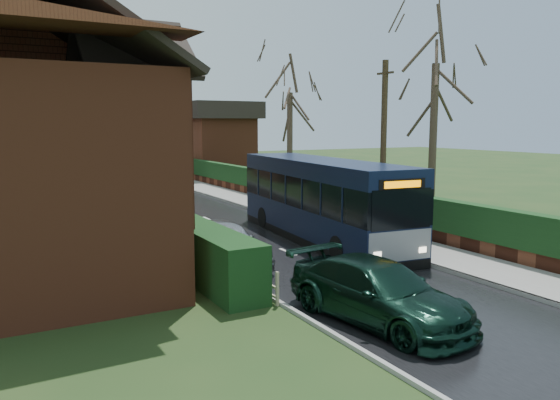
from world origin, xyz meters
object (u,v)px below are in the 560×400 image
brick_house (9,132)px  telegraph_pole (383,149)px  bus (322,201)px  car_silver (222,243)px  bus_stop_sign (358,200)px  car_green (378,292)px

brick_house → telegraph_pole: size_ratio=2.04×
bus → car_silver: (-5.00, -1.69, -0.85)m
brick_house → bus_stop_sign: (11.97, -2.60, -2.70)m
car_silver → car_green: 6.69m
car_green → bus_stop_sign: bus_stop_sign is taller
bus → telegraph_pole: bearing=-6.4°
brick_house → bus: brick_house is taller
bus → bus_stop_sign: size_ratio=4.27×
car_green → telegraph_pole: bearing=42.2°
bus → car_silver: bus is taller
brick_house → car_silver: bearing=-29.3°
bus → bus_stop_sign: bus is taller
car_silver → bus_stop_sign: (6.03, 0.72, 0.92)m
brick_house → car_silver: 7.70m
car_silver → telegraph_pole: 8.20m
bus_stop_sign → telegraph_pole: 2.54m
telegraph_pole → bus: bearing=166.1°
brick_house → telegraph_pole: (13.53, -2.18, -0.75)m
car_silver → telegraph_pole: (7.60, 1.14, 2.87)m
bus → bus_stop_sign: 1.42m
car_green → bus_stop_sign: bearing=48.4°
car_silver → telegraph_pole: size_ratio=0.62×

